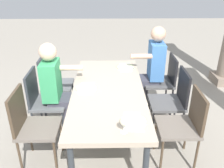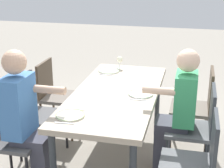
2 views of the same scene
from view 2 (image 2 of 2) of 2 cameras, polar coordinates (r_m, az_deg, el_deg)
ground_plane at (r=3.97m, az=0.59°, el=-11.43°), size 16.00×16.00×0.00m
dining_table at (r=3.67m, az=0.62°, el=-2.20°), size 1.96×0.85×0.75m
chair_west_north at (r=3.39m, az=-16.50°, el=-7.88°), size 0.44×0.44×0.89m
chair_west_south at (r=3.00m, az=13.62°, el=-11.74°), size 0.44×0.44×0.90m
chair_mid_north at (r=3.85m, az=-12.34°, el=-4.15°), size 0.44×0.44×0.91m
chair_mid_south at (r=3.50m, az=13.70°, el=-6.48°), size 0.44×0.44×0.92m
chair_east_north at (r=4.32m, az=-9.23°, el=-1.29°), size 0.44×0.44×0.90m
chair_east_south at (r=4.01m, az=13.80°, el=-3.08°), size 0.44×0.44×0.93m
diner_woman_green at (r=3.22m, az=-13.76°, el=-5.37°), size 0.35×0.50×1.33m
diner_man_white at (r=3.44m, az=10.60°, el=-3.99°), size 0.35×0.50×1.28m
plate_0 at (r=3.11m, az=-6.77°, el=-5.03°), size 0.26×0.26×0.02m
fork_0 at (r=2.98m, az=-7.74°, el=-6.28°), size 0.03×0.17×0.01m
spoon_0 at (r=3.24m, az=-5.86°, el=-4.06°), size 0.03×0.17×0.01m
plate_1 at (r=3.57m, az=4.64°, el=-1.61°), size 0.25×0.25×0.02m
fork_1 at (r=3.44m, az=4.25°, el=-2.57°), size 0.02×0.17×0.01m
spoon_1 at (r=3.72m, az=5.00°, el=-0.88°), size 0.02×0.17×0.01m
plate_2 at (r=4.31m, az=-0.50°, el=2.17°), size 0.26×0.26×0.02m
wine_glass_2 at (r=4.41m, az=1.26°, el=3.96°), size 0.08×0.08×0.15m
fork_2 at (r=4.18m, az=-1.00°, el=1.50°), size 0.03×0.17×0.01m
spoon_2 at (r=4.45m, az=-0.04°, el=2.66°), size 0.03×0.17×0.01m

